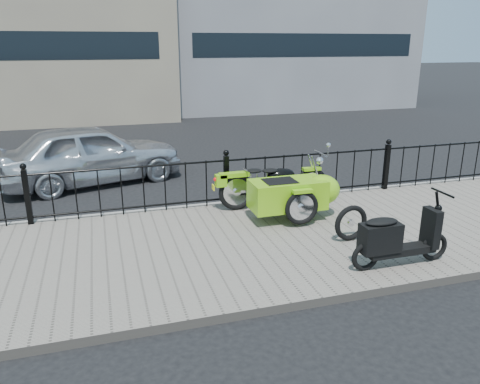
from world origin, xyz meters
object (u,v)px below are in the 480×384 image
object	(u,v)px
motorcycle_sidecar	(294,191)
sedan_car	(91,154)
scooter	(396,239)
spare_tire	(351,223)

from	to	relation	value
motorcycle_sidecar	sedan_car	bearing A→B (deg)	133.34
scooter	spare_tire	size ratio (longest dim) A/B	2.63
motorcycle_sidecar	spare_tire	size ratio (longest dim) A/B	3.92
motorcycle_sidecar	spare_tire	xyz separation A→B (m)	(0.43, -1.27, -0.18)
motorcycle_sidecar	scooter	xyz separation A→B (m)	(0.56, -2.24, -0.07)
motorcycle_sidecar	spare_tire	bearing A→B (deg)	-71.18
scooter	sedan_car	size ratio (longest dim) A/B	0.38
motorcycle_sidecar	scooter	bearing A→B (deg)	-75.98
motorcycle_sidecar	spare_tire	world-z (taller)	motorcycle_sidecar
sedan_car	scooter	bearing A→B (deg)	-161.76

